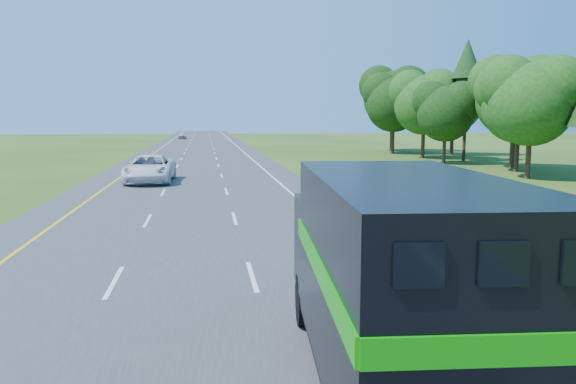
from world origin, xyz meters
The scene contains 6 objects.
road centered at (0.00, 50.00, 0.02)m, with size 15.00×260.00×0.04m, color #38383A.
lane_markings centered at (0.00, 50.00, 0.04)m, with size 11.15×260.00×0.01m.
horse_truck centered at (3.41, 3.95, 1.92)m, with size 3.08×8.11×3.52m.
white_suv centered at (-3.05, 34.59, 0.95)m, with size 3.01×6.53×1.82m, color white.
far_car centered at (-3.81, 112.38, 0.73)m, with size 1.62×4.03×1.37m, color silver.
delineator centered at (9.54, 19.85, 0.57)m, with size 0.09×0.05×1.07m.
Camera 1 is at (0.61, -3.92, 4.36)m, focal length 35.00 mm.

